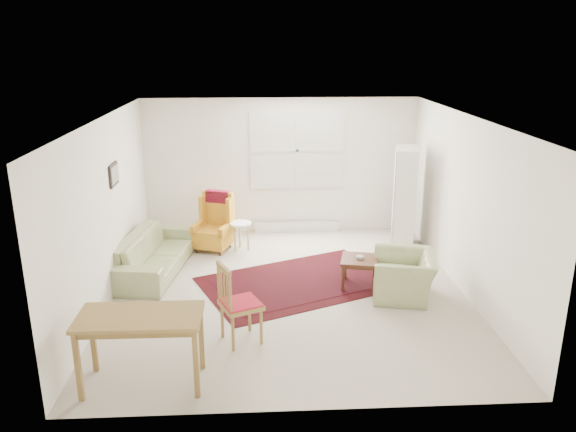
{
  "coord_description": "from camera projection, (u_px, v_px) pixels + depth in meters",
  "views": [
    {
      "loc": [
        -0.43,
        -7.42,
        3.48
      ],
      "look_at": [
        0.0,
        0.3,
        1.05
      ],
      "focal_mm": 35.0,
      "sensor_mm": 36.0,
      "label": 1
    }
  ],
  "objects": [
    {
      "name": "stool",
      "position": [
        241.0,
        236.0,
        9.68
      ],
      "size": [
        0.47,
        0.47,
        0.5
      ],
      "primitive_type": null,
      "rotation": [
        0.0,
        0.0,
        -0.33
      ],
      "color": "white",
      "rests_on": "ground"
    },
    {
      "name": "coffee_table",
      "position": [
        359.0,
        272.0,
        8.27
      ],
      "size": [
        0.63,
        0.63,
        0.43
      ],
      "primitive_type": null,
      "rotation": [
        0.0,
        0.0,
        -0.22
      ],
      "color": "#452215",
      "rests_on": "ground"
    },
    {
      "name": "desk_chair",
      "position": [
        241.0,
        302.0,
        6.65
      ],
      "size": [
        0.58,
        0.58,
        1.01
      ],
      "primitive_type": null,
      "rotation": [
        0.0,
        0.0,
        1.98
      ],
      "color": "olive",
      "rests_on": "ground"
    },
    {
      "name": "sofa",
      "position": [
        154.0,
        246.0,
        8.73
      ],
      "size": [
        1.11,
        2.18,
        0.84
      ],
      "primitive_type": "imported",
      "rotation": [
        0.0,
        0.0,
        1.42
      ],
      "color": "#939D69",
      "rests_on": "ground"
    },
    {
      "name": "wingback_chair",
      "position": [
        213.0,
        222.0,
        9.59
      ],
      "size": [
        0.75,
        0.77,
        1.0
      ],
      "primitive_type": null,
      "rotation": [
        0.0,
        0.0,
        -0.35
      ],
      "color": "orange",
      "rests_on": "ground"
    },
    {
      "name": "rug",
      "position": [
        298.0,
        282.0,
        8.4
      ],
      "size": [
        3.2,
        2.69,
        0.03
      ],
      "primitive_type": null,
      "rotation": [
        0.0,
        0.0,
        0.41
      ],
      "color": "black",
      "rests_on": "ground"
    },
    {
      "name": "cabinet",
      "position": [
        405.0,
        198.0,
        9.68
      ],
      "size": [
        0.51,
        0.77,
        1.75
      ],
      "primitive_type": null,
      "rotation": [
        0.0,
        0.0,
        -0.22
      ],
      "color": "white",
      "rests_on": "ground"
    },
    {
      "name": "desk",
      "position": [
        142.0,
        350.0,
        5.84
      ],
      "size": [
        1.28,
        0.64,
        0.8
      ],
      "primitive_type": null,
      "rotation": [
        0.0,
        0.0,
        -0.01
      ],
      "color": "olive",
      "rests_on": "ground"
    },
    {
      "name": "room",
      "position": [
        290.0,
        204.0,
        7.96
      ],
      "size": [
        5.04,
        5.54,
        2.51
      ],
      "color": "#C1B3A4",
      "rests_on": "ground"
    },
    {
      "name": "armchair",
      "position": [
        404.0,
        271.0,
        7.9
      ],
      "size": [
        1.0,
        1.09,
        0.74
      ],
      "primitive_type": "imported",
      "rotation": [
        0.0,
        0.0,
        -1.77
      ],
      "color": "#939D69",
      "rests_on": "ground"
    }
  ]
}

